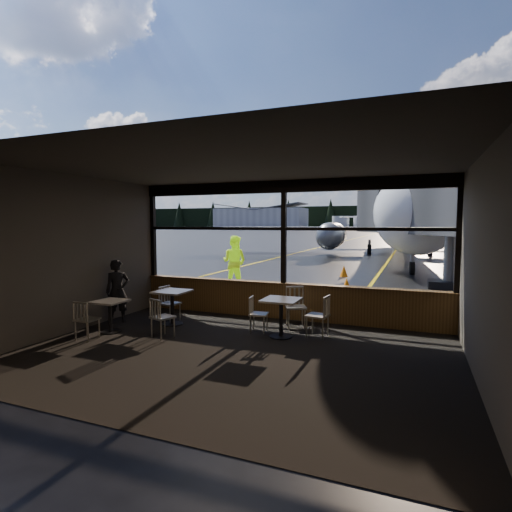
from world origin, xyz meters
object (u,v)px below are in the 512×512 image
Objects in this scene: jet_bridge at (432,228)px; cone_extra at (347,285)px; cafe_table_near at (281,318)px; cafe_table_left at (110,317)px; chair_near_e at (318,316)px; chair_near_w at (259,314)px; chair_mid_s at (163,318)px; passenger at (118,291)px; chair_left_s at (87,320)px; ground_crew at (234,262)px; cafe_table_mid at (172,308)px; airliner at (402,185)px; cone_wing at (285,253)px; cone_nose at (344,271)px; chair_near_n at (296,308)px; chair_mid_w at (170,304)px.

jet_bridge is 3.51m from cone_extra.
cafe_table_left is (-3.65, -1.06, -0.05)m from cafe_table_near.
chair_near_w is (-1.31, -0.09, -0.06)m from chair_near_e.
jet_bridge is 9.93m from chair_mid_s.
passenger reaches higher than chair_mid_s.
chair_left_s is 7.29m from ground_crew.
cone_extra is at bearing 6.14° from passenger.
chair_left_s reaches higher than chair_near_w.
cafe_table_mid is 0.42× the size of ground_crew.
cone_wing is at bearing -160.07° from airliner.
chair_near_e is at bearing 17.20° from cafe_table_left.
chair_mid_s is 1.78× the size of cone_extra.
chair_near_w is at bearing -118.29° from jet_bridge.
ground_crew is (-1.36, 6.56, 0.56)m from chair_mid_s.
chair_left_s is (-1.39, -0.70, -0.01)m from chair_mid_s.
cafe_table_mid is at bearing -129.80° from jet_bridge.
cafe_table_left is at bearing -105.94° from cone_nose.
cafe_table_mid is 1.43m from cafe_table_left.
ground_crew is at bearing -157.72° from chair_near_w.
cafe_table_near is at bearing 16.15° from cafe_table_left.
passenger is (-4.11, -0.27, 0.36)m from cafe_table_near.
chair_mid_s is (-3.05, -1.25, -0.03)m from chair_near_e.
passenger is at bearing 89.18° from ground_crew.
cafe_table_mid is (-4.32, -23.98, -4.91)m from airliner.
ground_crew is 4.21m from cone_extra.
chair_near_n is 1.97× the size of cone_extra.
ground_crew is (-3.10, 5.40, 0.59)m from chair_near_w.
cone_wing is at bearing 115.92° from cone_extra.
ground_crew reaches higher than chair_near_e.
chair_near_e is at bearing -83.75° from cone_nose.
chair_near_w reaches higher than cone_wing.
cone_extra is at bearing 163.65° from chair_near_w.
cone_nose is (3.73, 10.67, -0.52)m from passenger.
chair_mid_w is 0.56× the size of passenger.
cafe_table_near is at bearing 61.38° from chair_near_n.
chair_near_n is (3.73, 1.93, 0.12)m from cafe_table_left.
chair_left_s is (-3.72, -1.66, 0.01)m from cafe_table_near.
chair_near_e is at bearing 41.75° from chair_mid_s.
chair_near_w is 20.99m from cone_wing.
jet_bridge is 13.03× the size of chair_near_w.
chair_near_n is (-0.65, 0.57, 0.02)m from chair_near_e.
chair_mid_s is 21.72m from cone_wing.
chair_left_s is at bearing -7.76° from chair_mid_w.
chair_near_e is at bearing -96.78° from airliner.
cafe_table_near is 1.60× the size of cone_nose.
chair_near_e is 1.09× the size of chair_left_s.
chair_near_w is 1.65× the size of cone_extra.
airliner reaches higher than passenger.
chair_near_n is at bearing 27.36° from cafe_table_left.
chair_mid_s is at bearing 24.20° from chair_left_s.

